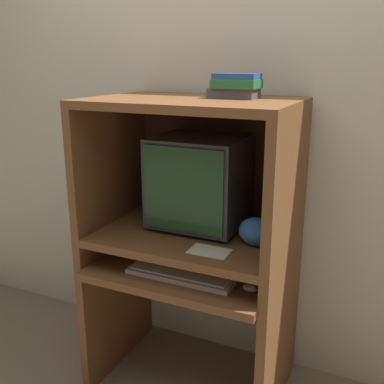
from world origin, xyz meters
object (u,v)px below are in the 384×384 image
at_px(book_stack, 235,86).
at_px(snack_bag, 256,232).
at_px(keyboard, 182,273).
at_px(mouse, 250,288).
at_px(crt_monitor, 199,181).

bearing_deg(book_stack, snack_bag, -37.73).
relative_size(keyboard, snack_bag, 3.16).
bearing_deg(book_stack, mouse, -55.83).
xyz_separation_m(crt_monitor, keyboard, (0.03, -0.25, -0.35)).
bearing_deg(book_stack, keyboard, -116.84).
height_order(crt_monitor, snack_bag, crt_monitor).
relative_size(keyboard, mouse, 7.43).
relative_size(crt_monitor, book_stack, 2.04).
bearing_deg(keyboard, crt_monitor, 97.86).
xyz_separation_m(keyboard, mouse, (0.31, -0.01, 0.00)).
bearing_deg(mouse, crt_monitor, 143.01).
bearing_deg(snack_bag, mouse, -79.25).
bearing_deg(mouse, snack_bag, 100.75).
height_order(mouse, book_stack, book_stack).
bearing_deg(snack_bag, crt_monitor, 160.43).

